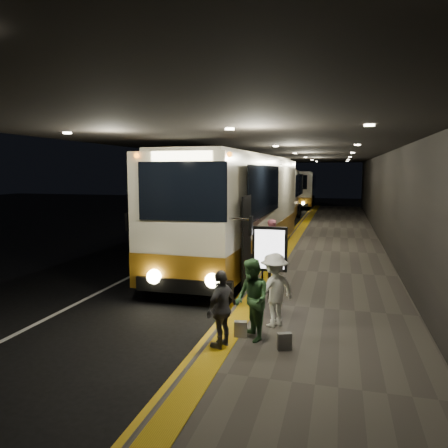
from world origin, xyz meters
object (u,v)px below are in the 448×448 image
Objects in this scene: coach_third at (301,190)px; stanchion_post at (263,262)px; bag_polka at (284,341)px; passenger_waiting_white at (274,290)px; passenger_boarding at (273,244)px; bag_plain at (241,329)px; coach_main at (239,212)px; passenger_waiting_grey at (222,309)px; info_sign at (270,250)px; coach_second at (278,198)px; passenger_waiting_green at (252,300)px.

stanchion_post is (1.63, -31.95, -0.91)m from coach_third.
stanchion_post is (-1.34, 5.19, 0.43)m from bag_polka.
passenger_waiting_white is at bearing -76.42° from stanchion_post.
bag_plain is at bearing 173.48° from passenger_boarding.
coach_main is 2.62m from passenger_boarding.
passenger_boarding reaches higher than bag_plain.
coach_main reaches higher than passenger_waiting_white.
passenger_waiting_grey is at bearing 171.27° from passenger_boarding.
bag_plain is 0.17× the size of info_sign.
coach_second is 6.95× the size of passenger_waiting_green.
bag_polka is at bearing -75.63° from info_sign.
passenger_waiting_grey is at bearing -96.13° from info_sign.
coach_main reaches higher than passenger_waiting_grey.
coach_third is 33.17× the size of bag_plain.
coach_third is at bearing 93.96° from info_sign.
coach_third is 6.61× the size of passenger_waiting_green.
passenger_waiting_white is (0.32, 0.92, -0.02)m from passenger_waiting_green.
coach_third is (0.21, 15.40, -0.09)m from coach_second.
passenger_boarding is 5.26× the size of bag_plain.
coach_second is at bearing 97.62° from info_sign.
coach_main is at bearing -93.14° from coach_third.
passenger_waiting_white reaches higher than bag_polka.
bag_polka is 1.01× the size of bag_plain.
coach_third is at bearing 91.86° from coach_main.
passenger_waiting_green is 0.72m from passenger_waiting_grey.
coach_main is at bearing -149.38° from passenger_waiting_grey.
coach_third is 36.87m from passenger_waiting_green.
bag_polka reaches higher than bag_plain.
coach_main is 8.58× the size of passenger_waiting_grey.
stanchion_post is (-0.38, 4.77, 0.43)m from bag_plain.
coach_main is 8.80m from passenger_waiting_green.
bag_plain is at bearing -85.43° from stanchion_post.
bag_plain is 0.28× the size of stanchion_post.
passenger_waiting_white is 4.04m from stanchion_post.
coach_second reaches higher than bag_polka.
passenger_waiting_white is at bearing -85.57° from coach_second.
bag_polka is (0.40, -1.27, -0.65)m from passenger_waiting_white.
passenger_waiting_grey is (1.76, -37.31, -0.73)m from coach_third.
bag_polka is 1.05m from bag_plain.
passenger_boarding is 1.07× the size of passenger_waiting_white.
info_sign is at bearing -166.76° from passenger_waiting_grey.
passenger_waiting_grey is (0.08, -7.18, -0.11)m from passenger_boarding.
passenger_waiting_grey is at bearing -88.18° from coach_second.
passenger_waiting_white is 4.92× the size of bag_plain.
coach_main is 11.06× the size of stanchion_post.
coach_main reaches higher than passenger_boarding.
bag_plain is at bearing -90.06° from coach_third.
coach_second is 7.10× the size of passenger_waiting_white.
coach_main is at bearing 161.29° from passenger_waiting_green.
passenger_waiting_white is 1.65m from passenger_waiting_grey.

